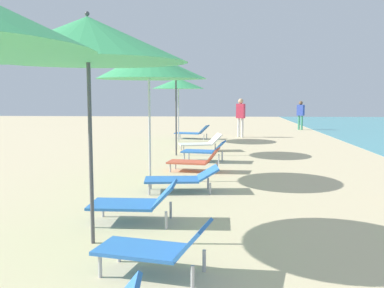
{
  "coord_description": "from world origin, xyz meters",
  "views": [
    {
      "loc": [
        0.59,
        2.57,
        1.93
      ],
      "look_at": [
        0.25,
        8.24,
        1.28
      ],
      "focal_mm": 41.11,
      "sensor_mm": 36.0,
      "label": 1
    }
  ],
  "objects_px": {
    "lounger_third_inland": "(156,247)",
    "lounger_fourth_inland": "(182,178)",
    "lounger_farthest_shoreside": "(193,132)",
    "umbrella_fourth": "(149,65)",
    "umbrella_fifth": "(176,72)",
    "lounger_fourth_shoreside": "(195,160)",
    "lounger_fifth_shoreside": "(201,143)",
    "lounger_third_shoreside": "(136,202)",
    "person_walking_near": "(241,114)",
    "umbrella_farthest": "(178,84)",
    "person_walking_mid": "(301,112)",
    "umbrella_third": "(88,40)",
    "lounger_fifth_inland": "(205,150)"
  },
  "relations": [
    {
      "from": "lounger_fourth_inland",
      "to": "lounger_fifth_inland",
      "type": "height_order",
      "value": "lounger_fifth_inland"
    },
    {
      "from": "umbrella_third",
      "to": "lounger_farthest_shoreside",
      "type": "xyz_separation_m",
      "value": [
        0.52,
        13.32,
        -2.3
      ]
    },
    {
      "from": "umbrella_fourth",
      "to": "person_walking_mid",
      "type": "distance_m",
      "value": 15.65
    },
    {
      "from": "umbrella_fourth",
      "to": "lounger_fourth_shoreside",
      "type": "xyz_separation_m",
      "value": [
        0.94,
        1.28,
        -2.26
      ]
    },
    {
      "from": "lounger_third_inland",
      "to": "person_walking_mid",
      "type": "relative_size",
      "value": 0.84
    },
    {
      "from": "lounger_fourth_shoreside",
      "to": "umbrella_fifth",
      "type": "height_order",
      "value": "umbrella_fifth"
    },
    {
      "from": "umbrella_fourth",
      "to": "umbrella_fifth",
      "type": "relative_size",
      "value": 1.01
    },
    {
      "from": "lounger_fourth_inland",
      "to": "umbrella_fifth",
      "type": "xyz_separation_m",
      "value": [
        -0.62,
        5.15,
        2.32
      ]
    },
    {
      "from": "lounger_third_inland",
      "to": "umbrella_fifth",
      "type": "distance_m",
      "value": 9.49
    },
    {
      "from": "lounger_fourth_inland",
      "to": "person_walking_mid",
      "type": "bearing_deg",
      "value": -114.25
    },
    {
      "from": "lounger_fourth_shoreside",
      "to": "person_walking_mid",
      "type": "distance_m",
      "value": 14.04
    },
    {
      "from": "person_walking_near",
      "to": "lounger_fourth_inland",
      "type": "bearing_deg",
      "value": 15.76
    },
    {
      "from": "lounger_fourth_inland",
      "to": "lounger_fifth_shoreside",
      "type": "height_order",
      "value": "lounger_fifth_shoreside"
    },
    {
      "from": "lounger_farthest_shoreside",
      "to": "person_walking_mid",
      "type": "xyz_separation_m",
      "value": [
        5.51,
        5.16,
        0.64
      ]
    },
    {
      "from": "umbrella_third",
      "to": "person_walking_mid",
      "type": "bearing_deg",
      "value": 71.92
    },
    {
      "from": "umbrella_farthest",
      "to": "person_walking_near",
      "type": "height_order",
      "value": "umbrella_farthest"
    },
    {
      "from": "lounger_farthest_shoreside",
      "to": "umbrella_fourth",
      "type": "bearing_deg",
      "value": 101.0
    },
    {
      "from": "person_walking_near",
      "to": "person_walking_mid",
      "type": "height_order",
      "value": "person_walking_near"
    },
    {
      "from": "umbrella_fifth",
      "to": "umbrella_farthest",
      "type": "distance_m",
      "value": 4.08
    },
    {
      "from": "lounger_fourth_inland",
      "to": "lounger_fifth_shoreside",
      "type": "distance_m",
      "value": 6.23
    },
    {
      "from": "lounger_third_shoreside",
      "to": "umbrella_fourth",
      "type": "height_order",
      "value": "umbrella_fourth"
    },
    {
      "from": "umbrella_fourth",
      "to": "umbrella_farthest",
      "type": "bearing_deg",
      "value": 90.76
    },
    {
      "from": "umbrella_fifth",
      "to": "lounger_third_inland",
      "type": "bearing_deg",
      "value": -85.87
    },
    {
      "from": "lounger_third_inland",
      "to": "lounger_fourth_shoreside",
      "type": "bearing_deg",
      "value": -77.96
    },
    {
      "from": "person_walking_near",
      "to": "lounger_farthest_shoreside",
      "type": "bearing_deg",
      "value": -43.27
    },
    {
      "from": "umbrella_fourth",
      "to": "person_walking_near",
      "type": "xyz_separation_m",
      "value": [
        2.5,
        10.09,
        -1.49
      ]
    },
    {
      "from": "lounger_farthest_shoreside",
      "to": "lounger_fifth_inland",
      "type": "bearing_deg",
      "value": 109.95
    },
    {
      "from": "umbrella_fourth",
      "to": "person_walking_mid",
      "type": "xyz_separation_m",
      "value": [
        5.92,
        14.4,
        -1.61
      ]
    },
    {
      "from": "person_walking_near",
      "to": "umbrella_third",
      "type": "bearing_deg",
      "value": 14.01
    },
    {
      "from": "lounger_third_inland",
      "to": "umbrella_fourth",
      "type": "distance_m",
      "value": 5.57
    },
    {
      "from": "lounger_fourth_shoreside",
      "to": "lounger_fifth_shoreside",
      "type": "height_order",
      "value": "lounger_fourth_shoreside"
    },
    {
      "from": "umbrella_fourth",
      "to": "lounger_fifth_inland",
      "type": "relative_size",
      "value": 2.22
    },
    {
      "from": "lounger_third_shoreside",
      "to": "lounger_third_inland",
      "type": "distance_m",
      "value": 1.97
    },
    {
      "from": "lounger_fifth_inland",
      "to": "lounger_farthest_shoreside",
      "type": "relative_size",
      "value": 0.85
    },
    {
      "from": "lounger_fourth_shoreside",
      "to": "person_walking_mid",
      "type": "height_order",
      "value": "person_walking_mid"
    },
    {
      "from": "lounger_third_shoreside",
      "to": "lounger_fifth_shoreside",
      "type": "relative_size",
      "value": 0.85
    },
    {
      "from": "umbrella_fourth",
      "to": "umbrella_fifth",
      "type": "height_order",
      "value": "umbrella_fourth"
    },
    {
      "from": "lounger_fourth_inland",
      "to": "lounger_fifth_shoreside",
      "type": "bearing_deg",
      "value": -97.07
    },
    {
      "from": "lounger_third_inland",
      "to": "umbrella_fifth",
      "type": "relative_size",
      "value": 0.45
    },
    {
      "from": "lounger_third_inland",
      "to": "lounger_fourth_inland",
      "type": "xyz_separation_m",
      "value": [
        -0.05,
        4.03,
        -0.03
      ]
    },
    {
      "from": "lounger_third_shoreside",
      "to": "person_walking_mid",
      "type": "distance_m",
      "value": 18.45
    },
    {
      "from": "person_walking_mid",
      "to": "lounger_third_inland",
      "type": "bearing_deg",
      "value": 20.12
    },
    {
      "from": "umbrella_fourth",
      "to": "lounger_fourth_shoreside",
      "type": "distance_m",
      "value": 2.77
    },
    {
      "from": "umbrella_fifth",
      "to": "lounger_fourth_inland",
      "type": "bearing_deg",
      "value": -83.18
    },
    {
      "from": "umbrella_fifth",
      "to": "lounger_farthest_shoreside",
      "type": "bearing_deg",
      "value": 87.49
    },
    {
      "from": "umbrella_third",
      "to": "umbrella_fourth",
      "type": "bearing_deg",
      "value": 88.41
    },
    {
      "from": "lounger_farthest_shoreside",
      "to": "lounger_fourth_inland",
      "type": "bearing_deg",
      "value": 105.74
    },
    {
      "from": "lounger_third_inland",
      "to": "lounger_fourth_shoreside",
      "type": "height_order",
      "value": "lounger_third_inland"
    },
    {
      "from": "lounger_fourth_shoreside",
      "to": "umbrella_fifth",
      "type": "bearing_deg",
      "value": -65.54
    },
    {
      "from": "lounger_third_shoreside",
      "to": "lounger_third_inland",
      "type": "relative_size",
      "value": 0.99
    }
  ]
}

